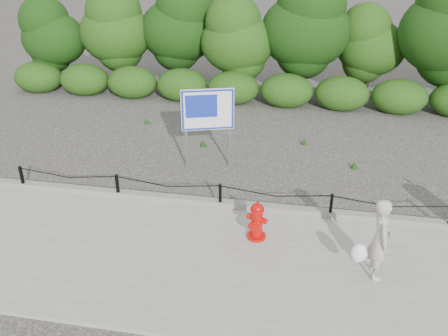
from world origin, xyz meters
TOP-DOWN VIEW (x-y plane):
  - ground at (0.00, 0.00)m, footprint 90.00×90.00m
  - sidewalk at (0.00, -2.00)m, footprint 14.00×4.00m
  - curb at (0.00, 0.05)m, footprint 14.00×0.22m
  - chain_barrier at (0.00, 0.00)m, footprint 10.06×0.06m
  - treeline at (0.97, 8.93)m, footprint 20.04×3.69m
  - fire_hydrant at (0.97, -1.08)m, footprint 0.51×0.51m
  - pedestrian at (3.26, -1.87)m, footprint 0.71×0.61m
  - advertising_sign at (-0.75, 2.16)m, footprint 1.34×0.50m

SIDE VIEW (x-z plane):
  - ground at x=0.00m, z-range 0.00..0.00m
  - sidewalk at x=0.00m, z-range 0.00..0.08m
  - curb at x=0.00m, z-range 0.08..0.22m
  - chain_barrier at x=0.00m, z-range 0.16..0.76m
  - fire_hydrant at x=0.97m, z-range 0.06..0.91m
  - pedestrian at x=3.26m, z-range 0.06..1.66m
  - advertising_sign at x=-0.75m, z-range 0.46..2.68m
  - treeline at x=0.97m, z-range 0.07..4.93m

